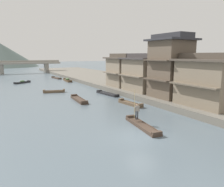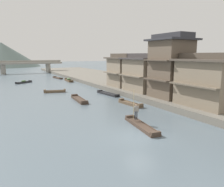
{
  "view_description": "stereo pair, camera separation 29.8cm",
  "coord_description": "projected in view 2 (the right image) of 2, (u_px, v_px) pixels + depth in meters",
  "views": [
    {
      "loc": [
        -10.52,
        -13.68,
        6.72
      ],
      "look_at": [
        3.18,
        10.86,
        1.63
      ],
      "focal_mm": 34.46,
      "sensor_mm": 36.0,
      "label": 1
    },
    {
      "loc": [
        -10.26,
        -13.82,
        6.72
      ],
      "look_at": [
        3.18,
        10.86,
        1.63
      ],
      "focal_mm": 34.46,
      "sensor_mm": 36.0,
      "label": 2
    }
  ],
  "objects": [
    {
      "name": "house_waterfront_narrow",
      "position": [
        125.0,
        70.0,
        41.07
      ],
      "size": [
        6.55,
        6.03,
        6.14
      ],
      "color": "gray",
      "rests_on": "riverbank_right"
    },
    {
      "name": "house_waterfront_nearest",
      "position": [
        211.0,
        80.0,
        24.95
      ],
      "size": [
        6.68,
        7.23,
        6.14
      ],
      "color": "#7F705B",
      "rests_on": "riverbank_right"
    },
    {
      "name": "boat_foreground_poled",
      "position": [
        141.0,
        126.0,
        20.18
      ],
      "size": [
        1.84,
        5.56,
        0.45
      ],
      "color": "#423328",
      "rests_on": "ground"
    },
    {
      "name": "boat_moored_nearest",
      "position": [
        55.0,
        91.0,
        38.78
      ],
      "size": [
        3.9,
        1.82,
        0.56
      ],
      "color": "brown",
      "rests_on": "ground"
    },
    {
      "name": "boatman_person",
      "position": [
        136.0,
        109.0,
        20.98
      ],
      "size": [
        0.56,
        0.32,
        3.04
      ],
      "color": "black",
      "rests_on": "boat_foreground_poled"
    },
    {
      "name": "boat_upstream_distant",
      "position": [
        108.0,
        94.0,
        36.66
      ],
      "size": [
        1.67,
        5.6,
        0.43
      ],
      "color": "#232326",
      "rests_on": "ground"
    },
    {
      "name": "boat_midriver_drifting",
      "position": [
        24.0,
        82.0,
        51.58
      ],
      "size": [
        4.06,
        3.23,
        0.71
      ],
      "color": "#232326",
      "rests_on": "ground"
    },
    {
      "name": "ground_plane",
      "position": [
        141.0,
        136.0,
        17.97
      ],
      "size": [
        400.0,
        400.0,
        0.0
      ],
      "primitive_type": "plane",
      "color": "slate"
    },
    {
      "name": "riverbank_right",
      "position": [
        123.0,
        81.0,
        51.68
      ],
      "size": [
        18.0,
        110.0,
        0.79
      ],
      "primitive_type": "cube",
      "color": "#6B665B",
      "rests_on": "ground"
    },
    {
      "name": "boat_moored_second",
      "position": [
        69.0,
        80.0,
        55.28
      ],
      "size": [
        1.52,
        5.69,
        0.83
      ],
      "color": "brown",
      "rests_on": "ground"
    },
    {
      "name": "house_waterfront_tall",
      "position": [
        146.0,
        73.0,
        35.71
      ],
      "size": [
        6.88,
        7.02,
        6.14
      ],
      "color": "gray",
      "rests_on": "riverbank_right"
    },
    {
      "name": "boat_moored_far",
      "position": [
        58.0,
        78.0,
        61.54
      ],
      "size": [
        1.64,
        5.5,
        0.45
      ],
      "color": "#423328",
      "rests_on": "ground"
    },
    {
      "name": "boat_moored_third",
      "position": [
        130.0,
        104.0,
        29.11
      ],
      "size": [
        1.3,
        4.45,
        0.55
      ],
      "color": "brown",
      "rests_on": "ground"
    },
    {
      "name": "hill_far_west",
      "position": [
        2.0,
        55.0,
        122.2
      ],
      "size": [
        42.0,
        42.0,
        13.6
      ],
      "primitive_type": "cone",
      "color": "#4C5B56",
      "rests_on": "ground"
    },
    {
      "name": "house_waterfront_second",
      "position": [
        171.0,
        66.0,
        29.74
      ],
      "size": [
        5.61,
        5.57,
        8.74
      ],
      "color": "brown",
      "rests_on": "riverbank_right"
    },
    {
      "name": "boat_midriver_upstream",
      "position": [
        79.0,
        100.0,
        31.85
      ],
      "size": [
        1.48,
        5.79,
        0.51
      ],
      "color": "#423328",
      "rests_on": "ground"
    },
    {
      "name": "stone_bridge",
      "position": [
        26.0,
        65.0,
        78.3
      ],
      "size": [
        25.76,
        2.4,
        4.65
      ],
      "color": "gray",
      "rests_on": "ground"
    }
  ]
}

